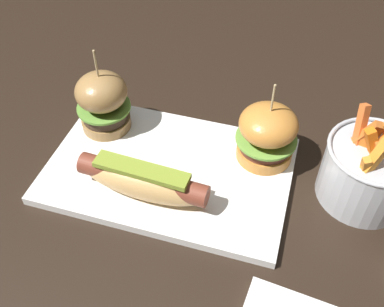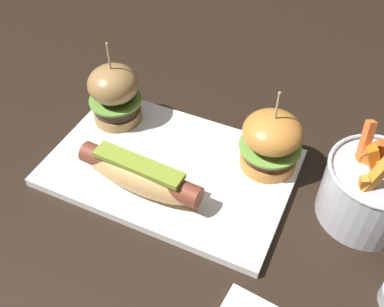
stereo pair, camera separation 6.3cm
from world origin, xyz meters
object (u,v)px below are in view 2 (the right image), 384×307
(slider_right, at_px, (271,141))
(slider_left, at_px, (115,94))
(hot_dog, at_px, (140,175))
(fries_bucket, at_px, (370,190))
(platter_main, at_px, (171,168))

(slider_right, bearing_deg, slider_left, -178.73)
(hot_dog, relative_size, fries_bucket, 1.34)
(platter_main, relative_size, slider_right, 2.67)
(slider_right, distance_m, fries_bucket, 0.15)
(slider_right, relative_size, fries_bucket, 0.96)
(platter_main, bearing_deg, fries_bucket, 8.56)
(slider_left, relative_size, fries_bucket, 1.02)
(slider_left, bearing_deg, fries_bucket, -2.31)
(platter_main, xyz_separation_m, fries_bucket, (0.28, 0.04, 0.04))
(slider_left, height_order, slider_right, slider_left)
(slider_left, bearing_deg, hot_dog, -46.71)
(fries_bucket, bearing_deg, hot_dog, -161.23)
(hot_dog, xyz_separation_m, slider_right, (0.15, 0.12, 0.02))
(platter_main, height_order, hot_dog, hot_dog)
(hot_dog, bearing_deg, slider_left, 133.29)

